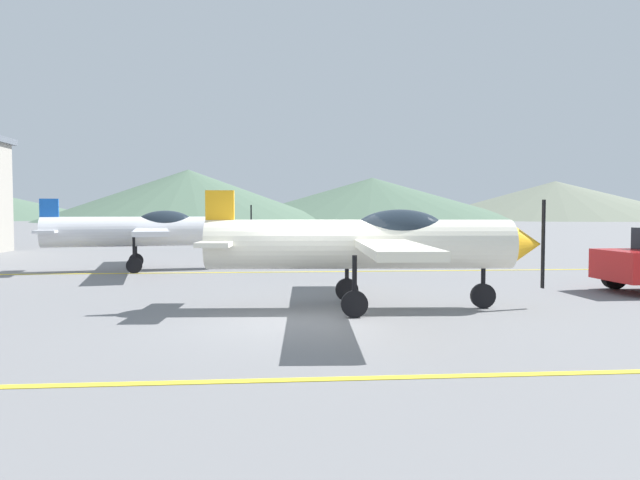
{
  "coord_description": "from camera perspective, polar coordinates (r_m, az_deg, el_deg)",
  "views": [
    {
      "loc": [
        -0.79,
        -11.08,
        2.02
      ],
      "look_at": [
        0.65,
        6.0,
        1.2
      ],
      "focal_mm": 32.8,
      "sensor_mm": 36.0,
      "label": 1
    }
  ],
  "objects": [
    {
      "name": "airplane_near",
      "position": [
        12.2,
        5.15,
        -0.23
      ],
      "size": [
        7.16,
        8.24,
        2.47
      ],
      "color": "silver",
      "rests_on": "ground_plane"
    },
    {
      "name": "apron_line_near",
      "position": [
        7.25,
        1.66,
        -13.39
      ],
      "size": [
        80.0,
        0.16,
        0.01
      ],
      "primitive_type": "cube",
      "color": "yellow",
      "rests_on": "ground_plane"
    },
    {
      "name": "ground_plane",
      "position": [
        11.29,
        -0.75,
        -7.56
      ],
      "size": [
        400.0,
        400.0,
        0.0
      ],
      "primitive_type": "plane",
      "color": "slate"
    },
    {
      "name": "hill_centerleft",
      "position": [
        133.72,
        -12.71,
        4.26
      ],
      "size": [
        64.39,
        64.39,
        11.5
      ],
      "primitive_type": "cone",
      "color": "#4C6651",
      "rests_on": "ground_plane"
    },
    {
      "name": "hill_centerright",
      "position": [
        152.91,
        5.12,
        4.02
      ],
      "size": [
        75.97,
        75.97,
        10.97
      ],
      "primitive_type": "cone",
      "color": "#4C6651",
      "rests_on": "ground_plane"
    },
    {
      "name": "airplane_mid",
      "position": [
        21.14,
        -16.38,
        0.92
      ],
      "size": [
        7.21,
        8.24,
        2.47
      ],
      "color": "silver",
      "rests_on": "ground_plane"
    },
    {
      "name": "apron_line_far",
      "position": [
        19.72,
        -2.52,
        -3.13
      ],
      "size": [
        80.0,
        0.16,
        0.01
      ],
      "primitive_type": "cube",
      "color": "yellow",
      "rests_on": "ground_plane"
    },
    {
      "name": "hill_right",
      "position": [
        171.31,
        21.95,
        3.6
      ],
      "size": [
        75.39,
        75.39,
        10.43
      ],
      "primitive_type": "cone",
      "color": "slate",
      "rests_on": "ground_plane"
    }
  ]
}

